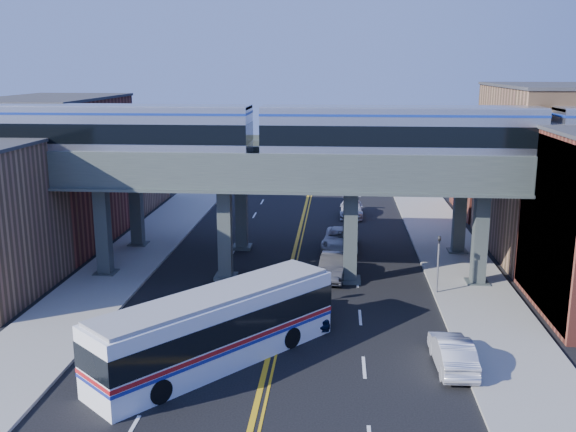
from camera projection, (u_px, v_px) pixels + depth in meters
name	position (u px, v px, depth m)	size (l,w,h in m)	color
ground	(275.00, 329.00, 33.59)	(120.00, 120.00, 0.00)	black
sidewalk_west	(124.00, 265.00, 44.16)	(5.00, 70.00, 0.16)	gray
sidewalk_east	(463.00, 273.00, 42.38)	(5.00, 70.00, 0.16)	gray
building_west_b	(56.00, 172.00, 49.28)	(8.00, 14.00, 11.00)	brown
building_west_c	(115.00, 166.00, 62.24)	(8.00, 10.00, 8.00)	#926C4B
building_east_b	(551.00, 172.00, 46.31)	(8.00, 14.00, 12.00)	#926C4B
building_east_c	(505.00, 165.00, 59.27)	(8.00, 10.00, 9.00)	brown
mural_panel	(545.00, 228.00, 35.26)	(0.10, 9.50, 9.50)	teal
elevated_viaduct_near	(287.00, 181.00, 39.87)	(52.00, 3.60, 7.40)	#394341
elevated_viaduct_far	(295.00, 164.00, 46.66)	(52.00, 3.60, 7.40)	#394341
transit_train	(399.00, 134.00, 38.66)	(51.55, 3.24, 3.78)	black
stop_sign	(285.00, 279.00, 36.07)	(0.76, 0.09, 2.63)	slate
traffic_signal	(438.00, 258.00, 38.17)	(0.15, 0.18, 4.10)	slate
transit_bus	(217.00, 328.00, 29.53)	(10.38, 11.38, 3.25)	white
car_lane_a	(311.00, 307.00, 34.65)	(1.76, 4.37, 1.49)	black
car_lane_b	(333.00, 266.00, 41.59)	(1.63, 4.68, 1.54)	#313134
car_lane_c	(340.00, 239.00, 48.32)	(2.47, 5.37, 1.49)	silver
car_lane_d	(351.00, 208.00, 58.69)	(2.08, 5.10, 1.48)	silver
car_parked_curb	(453.00, 353.00, 29.18)	(1.57, 4.50, 1.48)	silver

